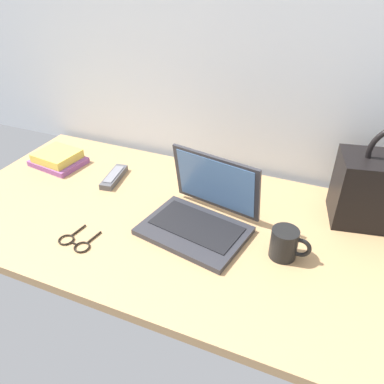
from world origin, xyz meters
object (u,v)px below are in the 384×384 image
at_px(coffee_mug, 285,243).
at_px(book_stack, 58,159).
at_px(eyeglasses, 75,243).
at_px(remote_control_near, 114,177).
at_px(laptop, 202,214).

height_order(coffee_mug, book_stack, coffee_mug).
bearing_deg(eyeglasses, book_stack, 134.26).
distance_m(coffee_mug, book_stack, 0.96).
bearing_deg(remote_control_near, eyeglasses, -75.80).
height_order(remote_control_near, eyeglasses, remote_control_near).
bearing_deg(book_stack, eyeglasses, -45.74).
relative_size(eyeglasses, book_stack, 0.55).
distance_m(laptop, remote_control_near, 0.43).
distance_m(coffee_mug, remote_control_near, 0.69).
bearing_deg(eyeglasses, remote_control_near, 104.20).
bearing_deg(coffee_mug, laptop, 171.72).
distance_m(eyeglasses, book_stack, 0.52).
bearing_deg(book_stack, remote_control_near, -3.27).
relative_size(laptop, book_stack, 1.64).
height_order(coffee_mug, eyeglasses, coffee_mug).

